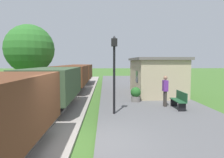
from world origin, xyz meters
TOP-DOWN VIEW (x-y plane):
  - ground_plane at (0.00, 0.00)m, footprint 160.00×160.00m
  - platform_slab at (3.20, 0.00)m, footprint 6.00×60.00m
  - track_ballast at (-2.40, 0.00)m, footprint 3.80×60.00m
  - rail_near at (-1.68, 0.00)m, footprint 0.07×60.00m
  - freight_train at (-2.40, 8.52)m, footprint 2.50×26.00m
  - station_hut at (4.40, 9.45)m, footprint 3.50×5.80m
  - bench_near_hut at (4.45, 4.44)m, footprint 0.42×1.50m
  - bench_down_platform at (4.45, 13.82)m, footprint 0.42×1.50m
  - person_waiting at (3.86, 5.03)m, footprint 0.24×0.38m
  - potted_planter at (2.43, 6.43)m, footprint 0.64×0.64m
  - lamp_post_near at (0.95, 3.51)m, footprint 0.28×0.28m
  - tree_trackside_far at (-6.53, 13.49)m, footprint 4.55×4.55m
  - tree_field_left at (-9.49, 21.96)m, footprint 3.31×3.31m

SIDE VIEW (x-z plane):
  - ground_plane at x=0.00m, z-range 0.00..0.00m
  - track_ballast at x=-2.40m, z-range 0.00..0.12m
  - platform_slab at x=3.20m, z-range 0.00..0.25m
  - rail_near at x=-1.68m, z-range 0.12..0.26m
  - bench_near_hut at x=4.45m, z-range 0.27..1.18m
  - bench_down_platform at x=4.45m, z-range 0.27..1.18m
  - potted_planter at x=2.43m, z-range 0.26..1.18m
  - person_waiting at x=3.86m, z-range 0.33..2.04m
  - freight_train at x=-2.40m, z-range 0.34..2.46m
  - station_hut at x=4.40m, z-range 0.26..3.04m
  - lamp_post_near at x=0.95m, z-range 0.95..4.65m
  - tree_trackside_far at x=-6.53m, z-range 0.82..7.01m
  - tree_field_left at x=-9.49m, z-range 1.31..7.29m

